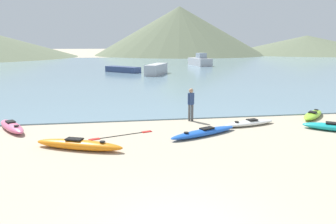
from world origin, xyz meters
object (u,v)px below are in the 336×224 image
at_px(kayak_on_sand_4, 79,145).
at_px(moored_boat_2, 156,69).
at_px(kayak_on_sand_5, 12,126).
at_px(kayak_on_sand_2, 335,127).
at_px(moored_boat_0, 200,61).
at_px(kayak_on_sand_6, 313,115).
at_px(loose_paddle, 122,135).
at_px(person_near_waterline, 191,102).
at_px(kayak_on_sand_3, 250,123).
at_px(moored_boat_1, 123,69).
at_px(kayak_on_sand_1, 204,132).

height_order(kayak_on_sand_4, moored_boat_2, moored_boat_2).
bearing_deg(kayak_on_sand_5, kayak_on_sand_2, -9.49).
distance_m(kayak_on_sand_4, moored_boat_0, 44.35).
distance_m(kayak_on_sand_6, moored_boat_0, 38.41).
relative_size(kayak_on_sand_4, loose_paddle, 1.27).
height_order(kayak_on_sand_6, loose_paddle, kayak_on_sand_6).
relative_size(kayak_on_sand_6, person_near_waterline, 1.43).
distance_m(kayak_on_sand_3, moored_boat_2, 25.07).
distance_m(kayak_on_sand_2, person_near_waterline, 6.57).
distance_m(kayak_on_sand_6, moored_boat_1, 29.14).
distance_m(kayak_on_sand_3, loose_paddle, 6.06).
bearing_deg(kayak_on_sand_6, kayak_on_sand_1, -160.32).
bearing_deg(kayak_on_sand_5, person_near_waterline, 3.39).
bearing_deg(moored_boat_2, kayak_on_sand_1, -92.86).
bearing_deg(kayak_on_sand_4, loose_paddle, 44.92).
bearing_deg(moored_boat_2, kayak_on_sand_2, -80.16).
bearing_deg(moored_boat_1, kayak_on_sand_6, -71.83).
xyz_separation_m(kayak_on_sand_3, moored_boat_1, (-5.18, 28.71, 0.30)).
relative_size(kayak_on_sand_4, person_near_waterline, 2.07).
xyz_separation_m(kayak_on_sand_5, person_near_waterline, (8.28, 0.49, 0.76)).
xyz_separation_m(moored_boat_0, loose_paddle, (-13.84, -40.00, -0.77)).
height_order(moored_boat_1, loose_paddle, moored_boat_1).
distance_m(kayak_on_sand_1, kayak_on_sand_6, 6.89).
xyz_separation_m(kayak_on_sand_2, moored_boat_1, (-8.52, 30.21, 0.26)).
relative_size(kayak_on_sand_3, moored_boat_2, 0.49).
bearing_deg(moored_boat_0, kayak_on_sand_2, -96.30).
height_order(kayak_on_sand_4, kayak_on_sand_6, kayak_on_sand_4).
bearing_deg(kayak_on_sand_5, kayak_on_sand_6, 0.63).
bearing_deg(kayak_on_sand_4, kayak_on_sand_3, 17.21).
height_order(kayak_on_sand_4, moored_boat_0, moored_boat_0).
distance_m(kayak_on_sand_4, moored_boat_2, 28.11).
distance_m(kayak_on_sand_2, loose_paddle, 9.37).
relative_size(kayak_on_sand_6, loose_paddle, 0.87).
height_order(kayak_on_sand_1, moored_boat_1, moored_boat_1).
height_order(moored_boat_0, loose_paddle, moored_boat_0).
height_order(kayak_on_sand_2, moored_boat_1, moored_boat_1).
bearing_deg(kayak_on_sand_1, kayak_on_sand_6, 19.68).
height_order(kayak_on_sand_1, person_near_waterline, person_near_waterline).
xyz_separation_m(kayak_on_sand_1, moored_boat_0, (10.41, 40.52, 0.65)).
relative_size(kayak_on_sand_1, moored_boat_2, 0.60).
distance_m(kayak_on_sand_3, person_near_waterline, 2.99).
xyz_separation_m(moored_boat_0, moored_boat_2, (-9.10, -14.19, -0.11)).
distance_m(moored_boat_0, moored_boat_1, 16.74).
relative_size(kayak_on_sand_1, loose_paddle, 1.24).
relative_size(kayak_on_sand_1, kayak_on_sand_4, 0.98).
bearing_deg(moored_boat_2, moored_boat_1, 136.79).
relative_size(kayak_on_sand_2, person_near_waterline, 1.58).
height_order(kayak_on_sand_2, kayak_on_sand_3, kayak_on_sand_2).
bearing_deg(moored_boat_1, kayak_on_sand_2, -74.26).
xyz_separation_m(kayak_on_sand_3, kayak_on_sand_4, (-7.59, -2.35, 0.06)).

